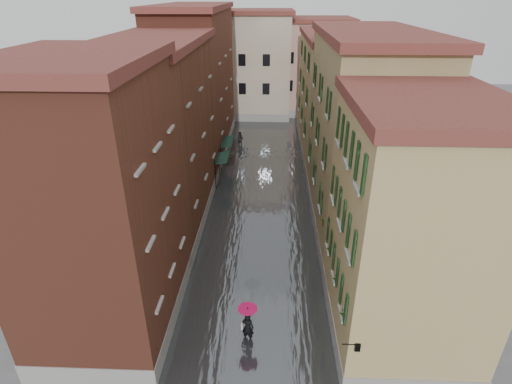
# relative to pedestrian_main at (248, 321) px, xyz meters

# --- Properties ---
(ground) EXTENTS (120.00, 120.00, 0.00)m
(ground) POSITION_rel_pedestrian_main_xyz_m (0.19, 3.08, -1.26)
(ground) COLOR #575759
(ground) RESTS_ON ground
(floodwater) EXTENTS (10.00, 60.00, 0.20)m
(floodwater) POSITION_rel_pedestrian_main_xyz_m (0.19, 16.08, -1.16)
(floodwater) COLOR #424649
(floodwater) RESTS_ON ground
(building_left_near) EXTENTS (6.00, 8.00, 13.00)m
(building_left_near) POSITION_rel_pedestrian_main_xyz_m (-6.81, 1.08, 5.24)
(building_left_near) COLOR brown
(building_left_near) RESTS_ON ground
(building_left_mid) EXTENTS (6.00, 14.00, 12.50)m
(building_left_mid) POSITION_rel_pedestrian_main_xyz_m (-6.81, 12.08, 4.99)
(building_left_mid) COLOR brown
(building_left_mid) RESTS_ON ground
(building_left_far) EXTENTS (6.00, 16.00, 14.00)m
(building_left_far) POSITION_rel_pedestrian_main_xyz_m (-6.81, 27.08, 5.74)
(building_left_far) COLOR brown
(building_left_far) RESTS_ON ground
(building_right_near) EXTENTS (6.00, 8.00, 11.50)m
(building_right_near) POSITION_rel_pedestrian_main_xyz_m (7.19, 1.08, 4.49)
(building_right_near) COLOR tan
(building_right_near) RESTS_ON ground
(building_right_mid) EXTENTS (6.00, 14.00, 13.00)m
(building_right_mid) POSITION_rel_pedestrian_main_xyz_m (7.19, 12.08, 5.24)
(building_right_mid) COLOR #96875B
(building_right_mid) RESTS_ON ground
(building_right_far) EXTENTS (6.00, 16.00, 11.50)m
(building_right_far) POSITION_rel_pedestrian_main_xyz_m (7.19, 27.08, 4.49)
(building_right_far) COLOR tan
(building_right_far) RESTS_ON ground
(building_end_cream) EXTENTS (12.00, 9.00, 13.00)m
(building_end_cream) POSITION_rel_pedestrian_main_xyz_m (-2.81, 41.08, 5.24)
(building_end_cream) COLOR beige
(building_end_cream) RESTS_ON ground
(building_end_pink) EXTENTS (10.00, 9.00, 12.00)m
(building_end_pink) POSITION_rel_pedestrian_main_xyz_m (6.19, 43.08, 4.74)
(building_end_pink) COLOR tan
(building_end_pink) RESTS_ON ground
(awning_near) EXTENTS (1.09, 2.88, 2.80)m
(awning_near) POSITION_rel_pedestrian_main_xyz_m (-3.30, 17.99, 1.21)
(awning_near) COLOR black
(awning_near) RESTS_ON ground
(awning_far) EXTENTS (1.09, 3.37, 2.80)m
(awning_far) POSITION_rel_pedestrian_main_xyz_m (-3.29, 22.09, 1.22)
(awning_far) COLOR black
(awning_far) RESTS_ON ground
(wall_lantern) EXTENTS (0.71, 0.22, 0.35)m
(wall_lantern) POSITION_rel_pedestrian_main_xyz_m (4.52, -2.92, 1.75)
(wall_lantern) COLOR black
(wall_lantern) RESTS_ON ground
(window_planters) EXTENTS (0.59, 8.54, 0.84)m
(window_planters) POSITION_rel_pedestrian_main_xyz_m (4.31, 2.24, 2.25)
(window_planters) COLOR brown
(window_planters) RESTS_ON ground
(pedestrian_main) EXTENTS (0.98, 0.98, 2.06)m
(pedestrian_main) POSITION_rel_pedestrian_main_xyz_m (0.00, 0.00, 0.00)
(pedestrian_main) COLOR black
(pedestrian_main) RESTS_ON ground
(pedestrian_far) EXTENTS (0.99, 0.89, 1.68)m
(pedestrian_far) POSITION_rel_pedestrian_main_xyz_m (-2.49, 27.69, -0.42)
(pedestrian_far) COLOR black
(pedestrian_far) RESTS_ON ground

